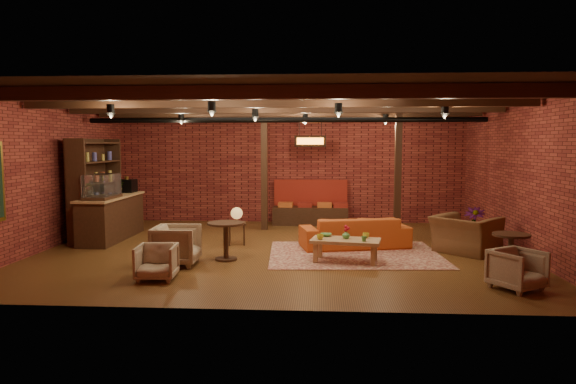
# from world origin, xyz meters

# --- Properties ---
(floor) EXTENTS (10.00, 10.00, 0.00)m
(floor) POSITION_xyz_m (0.00, 0.00, 0.00)
(floor) COLOR #3E250F
(floor) RESTS_ON ground
(ceiling) EXTENTS (10.00, 8.00, 0.02)m
(ceiling) POSITION_xyz_m (0.00, 0.00, 3.20)
(ceiling) COLOR black
(ceiling) RESTS_ON wall_back
(wall_back) EXTENTS (10.00, 0.02, 3.20)m
(wall_back) POSITION_xyz_m (0.00, 4.00, 1.60)
(wall_back) COLOR maroon
(wall_back) RESTS_ON ground
(wall_front) EXTENTS (10.00, 0.02, 3.20)m
(wall_front) POSITION_xyz_m (0.00, -4.00, 1.60)
(wall_front) COLOR maroon
(wall_front) RESTS_ON ground
(wall_left) EXTENTS (0.02, 8.00, 3.20)m
(wall_left) POSITION_xyz_m (-5.00, 0.00, 1.60)
(wall_left) COLOR maroon
(wall_left) RESTS_ON ground
(wall_right) EXTENTS (0.02, 8.00, 3.20)m
(wall_right) POSITION_xyz_m (5.00, 0.00, 1.60)
(wall_right) COLOR maroon
(wall_right) RESTS_ON ground
(ceiling_beams) EXTENTS (9.80, 6.40, 0.22)m
(ceiling_beams) POSITION_xyz_m (0.00, 0.00, 3.08)
(ceiling_beams) COLOR black
(ceiling_beams) RESTS_ON ceiling
(ceiling_pipe) EXTENTS (9.60, 0.12, 0.12)m
(ceiling_pipe) POSITION_xyz_m (0.00, 1.60, 2.85)
(ceiling_pipe) COLOR black
(ceiling_pipe) RESTS_ON ceiling
(post_left) EXTENTS (0.16, 0.16, 3.20)m
(post_left) POSITION_xyz_m (-0.60, 2.60, 1.60)
(post_left) COLOR black
(post_left) RESTS_ON ground
(post_right) EXTENTS (0.16, 0.16, 3.20)m
(post_right) POSITION_xyz_m (2.80, 2.00, 1.60)
(post_right) COLOR black
(post_right) RESTS_ON ground
(service_counter) EXTENTS (0.80, 2.50, 1.60)m
(service_counter) POSITION_xyz_m (-4.10, 1.00, 0.80)
(service_counter) COLOR black
(service_counter) RESTS_ON ground
(plant_counter) EXTENTS (0.35, 0.39, 0.30)m
(plant_counter) POSITION_xyz_m (-4.00, 1.20, 1.22)
(plant_counter) COLOR #337F33
(plant_counter) RESTS_ON service_counter
(shelving_hutch) EXTENTS (0.52, 2.00, 2.40)m
(shelving_hutch) POSITION_xyz_m (-4.50, 1.10, 1.20)
(shelving_hutch) COLOR black
(shelving_hutch) RESTS_ON ground
(banquette) EXTENTS (2.10, 0.70, 1.00)m
(banquette) POSITION_xyz_m (0.60, 3.55, 0.50)
(banquette) COLOR maroon
(banquette) RESTS_ON ground
(service_sign) EXTENTS (0.86, 0.06, 0.30)m
(service_sign) POSITION_xyz_m (0.60, 3.10, 2.35)
(service_sign) COLOR orange
(service_sign) RESTS_ON ceiling
(ceiling_spotlights) EXTENTS (6.40, 4.40, 0.28)m
(ceiling_spotlights) POSITION_xyz_m (0.00, 0.00, 2.86)
(ceiling_spotlights) COLOR black
(ceiling_spotlights) RESTS_ON ceiling
(rug) EXTENTS (3.64, 2.87, 0.01)m
(rug) POSITION_xyz_m (1.60, -0.35, 0.01)
(rug) COLOR maroon
(rug) RESTS_ON floor
(sofa) EXTENTS (2.49, 1.43, 0.68)m
(sofa) POSITION_xyz_m (1.64, 0.37, 0.34)
(sofa) COLOR #AF4418
(sofa) RESTS_ON floor
(coffee_table) EXTENTS (1.41, 0.87, 0.70)m
(coffee_table) POSITION_xyz_m (1.36, -1.03, 0.40)
(coffee_table) COLOR #A76D4D
(coffee_table) RESTS_ON floor
(side_table_lamp) EXTENTS (0.46, 0.46, 0.85)m
(side_table_lamp) POSITION_xyz_m (-1.01, 0.56, 0.65)
(side_table_lamp) COLOR black
(side_table_lamp) RESTS_ON floor
(round_table_left) EXTENTS (0.72, 0.72, 0.75)m
(round_table_left) POSITION_xyz_m (-0.96, -1.01, 0.51)
(round_table_left) COLOR black
(round_table_left) RESTS_ON floor
(armchair_a) EXTENTS (0.78, 0.83, 0.83)m
(armchair_a) POSITION_xyz_m (-1.82, -1.48, 0.42)
(armchair_a) COLOR beige
(armchair_a) RESTS_ON floor
(armchair_b) EXTENTS (0.69, 0.65, 0.66)m
(armchair_b) POSITION_xyz_m (-1.86, -2.54, 0.33)
(armchair_b) COLOR beige
(armchair_b) RESTS_ON floor
(armchair_right) EXTENTS (1.40, 1.39, 1.04)m
(armchair_right) POSITION_xyz_m (3.92, -0.07, 0.52)
(armchair_right) COLOR brown
(armchair_right) RESTS_ON floor
(side_table_book) EXTENTS (0.41, 0.41, 0.46)m
(side_table_book) POSITION_xyz_m (3.66, 0.77, 0.41)
(side_table_book) COLOR black
(side_table_book) RESTS_ON floor
(round_table_right) EXTENTS (0.63, 0.63, 0.74)m
(round_table_right) POSITION_xyz_m (4.18, -1.88, 0.49)
(round_table_right) COLOR black
(round_table_right) RESTS_ON floor
(armchair_far) EXTENTS (0.92, 0.90, 0.70)m
(armchair_far) POSITION_xyz_m (3.98, -2.75, 0.35)
(armchair_far) COLOR beige
(armchair_far) RESTS_ON floor
(plant_tall) EXTENTS (1.83, 1.83, 2.49)m
(plant_tall) POSITION_xyz_m (4.40, 1.02, 1.25)
(plant_tall) COLOR #4C7F4C
(plant_tall) RESTS_ON floor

